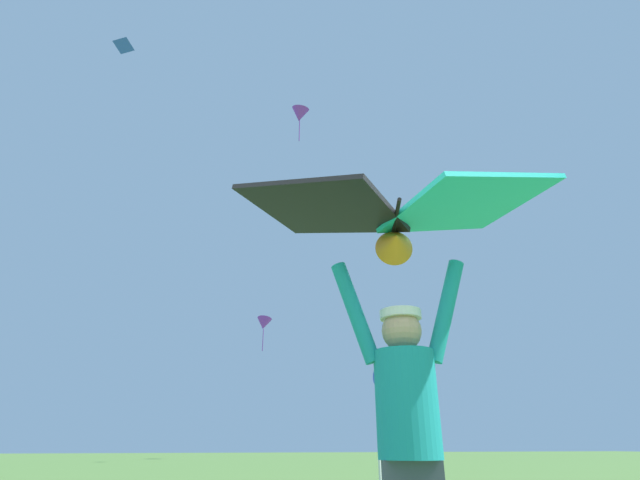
% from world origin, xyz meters
% --- Properties ---
extents(kite_flyer_person, '(0.80, 0.43, 1.92)m').
position_xyz_m(kite_flyer_person, '(0.21, 0.24, 0.94)').
color(kite_flyer_person, '#424751').
rests_on(kite_flyer_person, ground).
extents(held_stunt_kite, '(1.90, 1.27, 0.42)m').
position_xyz_m(held_stunt_kite, '(0.18, 0.16, 2.21)').
color(held_stunt_kite, black).
extents(distant_kite_blue_mid_left, '(0.90, 0.90, 0.23)m').
position_xyz_m(distant_kite_blue_mid_left, '(-5.86, 15.53, 17.92)').
color(distant_kite_blue_mid_left, blue).
extents(distant_kite_purple_high_right, '(1.44, 1.45, 2.55)m').
position_xyz_m(distant_kite_purple_high_right, '(3.35, 31.58, 9.09)').
color(distant_kite_purple_high_right, purple).
extents(distant_kite_purple_mid_right, '(1.42, 1.53, 2.34)m').
position_xyz_m(distant_kite_purple_mid_right, '(3.11, 18.30, 17.86)').
color(distant_kite_purple_mid_right, purple).
extents(distant_kite_black_overhead_distant, '(0.68, 0.67, 0.20)m').
position_xyz_m(distant_kite_black_overhead_distant, '(6.08, 23.87, 16.63)').
color(distant_kite_black_overhead_distant, black).
extents(marker_flag, '(0.30, 0.24, 2.02)m').
position_xyz_m(marker_flag, '(1.99, 5.07, 1.75)').
color(marker_flag, silver).
rests_on(marker_flag, ground).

